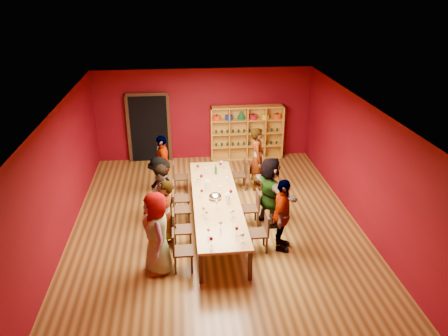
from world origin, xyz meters
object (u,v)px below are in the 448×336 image
(person_left_3, at_px, (160,187))
(chair_person_right_2, at_px, (253,206))
(person_right_1, at_px, (282,215))
(chair_person_left_4, at_px, (178,175))
(person_left_4, at_px, (163,164))
(chair_person_right_4, at_px, (242,173))
(person_left_2, at_px, (161,197))
(person_right_2, at_px, (270,191))
(chair_person_left_2, at_px, (178,207))
(chair_person_left_0, at_px, (179,249))
(person_right_4, at_px, (257,159))
(person_left_1, at_px, (166,215))
(chair_person_left_3, at_px, (178,196))
(shelving_unit, at_px, (247,130))
(chair_person_right_1, at_px, (262,230))
(chair_person_left_1, at_px, (179,227))
(person_left_0, at_px, (157,233))
(tasting_table, at_px, (216,200))
(wine_bottle, at_px, (216,170))
(spittoon_bowl, at_px, (215,196))

(person_left_3, bearing_deg, chair_person_right_2, 49.15)
(person_right_1, bearing_deg, chair_person_left_4, 53.78)
(person_left_4, bearing_deg, chair_person_right_4, 78.67)
(person_left_2, height_order, chair_person_right_4, person_left_2)
(chair_person_right_2, distance_m, person_right_2, 0.55)
(chair_person_left_2, xyz_separation_m, person_left_4, (-0.41, 1.89, 0.35))
(person_left_3, bearing_deg, chair_person_left_0, -12.94)
(chair_person_left_0, bearing_deg, person_right_4, 58.16)
(person_left_1, xyz_separation_m, chair_person_left_3, (0.27, 1.50, -0.33))
(person_left_3, distance_m, chair_person_right_2, 2.39)
(shelving_unit, bearing_deg, chair_person_right_1, -95.09)
(chair_person_left_3, height_order, person_right_2, person_right_2)
(chair_person_left_3, bearing_deg, chair_person_left_1, -90.00)
(chair_person_left_2, relative_size, person_left_4, 0.53)
(chair_person_left_3, relative_size, chair_person_left_4, 1.00)
(chair_person_left_0, relative_size, person_right_2, 0.51)
(person_left_0, relative_size, chair_person_left_1, 2.00)
(person_right_4, bearing_deg, shelving_unit, 6.43)
(tasting_table, distance_m, shelving_unit, 4.55)
(person_left_2, relative_size, chair_person_left_4, 1.81)
(tasting_table, distance_m, person_left_0, 2.14)
(chair_person_left_1, bearing_deg, chair_person_left_0, -90.00)
(person_left_4, bearing_deg, person_right_2, 41.66)
(chair_person_right_4, distance_m, person_right_4, 0.60)
(wine_bottle, bearing_deg, person_left_1, -120.17)
(wine_bottle, bearing_deg, chair_person_left_0, -108.49)
(chair_person_left_0, distance_m, person_right_4, 4.30)
(person_left_0, height_order, chair_person_left_1, person_left_0)
(person_right_2, bearing_deg, chair_person_right_4, -10.30)
(person_right_2, xyz_separation_m, person_right_4, (0.04, 2.00, 0.03))
(tasting_table, relative_size, person_right_1, 2.65)
(person_right_4, bearing_deg, chair_person_right_4, 97.57)
(tasting_table, xyz_separation_m, chair_person_left_2, (-0.91, 0.11, -0.20))
(spittoon_bowl, bearing_deg, shelving_unit, 71.94)
(person_left_3, bearing_deg, person_left_4, 155.14)
(chair_person_left_0, height_order, person_right_2, person_right_2)
(chair_person_right_4, bearing_deg, person_left_4, 179.55)
(person_left_4, relative_size, person_right_4, 0.93)
(person_right_1, distance_m, wine_bottle, 2.83)
(person_left_0, height_order, person_left_2, person_left_0)
(tasting_table, bearing_deg, person_left_3, 152.95)
(chair_person_left_2, xyz_separation_m, wine_bottle, (1.03, 1.30, 0.36))
(person_left_4, distance_m, chair_person_right_2, 3.03)
(person_left_2, bearing_deg, chair_person_left_4, 166.89)
(chair_person_left_0, distance_m, person_right_1, 2.34)
(chair_person_left_3, height_order, wine_bottle, wine_bottle)
(chair_person_right_2, bearing_deg, person_left_0, -143.92)
(tasting_table, xyz_separation_m, person_left_3, (-1.35, 0.69, 0.09))
(tasting_table, relative_size, person_left_1, 2.73)
(person_left_0, height_order, chair_person_right_4, person_left_0)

